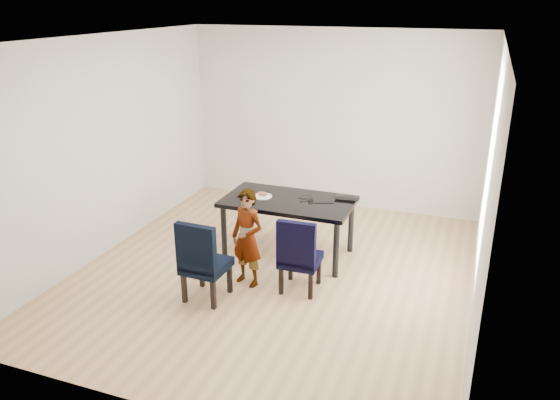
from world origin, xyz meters
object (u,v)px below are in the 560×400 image
(dining_table, at_px, (288,227))
(child, at_px, (247,238))
(laptop, at_px, (348,198))
(chair_right, at_px, (301,253))
(plate, at_px, (263,196))
(chair_left, at_px, (206,259))

(dining_table, height_order, child, child)
(dining_table, relative_size, laptop, 5.35)
(chair_right, bearing_deg, plate, 132.89)
(chair_left, relative_size, plate, 3.97)
(child, height_order, laptop, child)
(chair_left, distance_m, plate, 1.33)
(chair_right, bearing_deg, chair_left, -151.50)
(plate, height_order, laptop, laptop)
(dining_table, distance_m, child, 0.90)
(laptop, bearing_deg, plate, 12.72)
(chair_left, bearing_deg, child, 58.94)
(plate, bearing_deg, laptop, 16.27)
(dining_table, height_order, plate, plate)
(laptop, bearing_deg, chair_left, 50.48)
(dining_table, bearing_deg, child, -101.93)
(chair_right, xyz_separation_m, child, (-0.60, -0.08, 0.12))
(chair_right, bearing_deg, dining_table, 116.42)
(child, xyz_separation_m, laptop, (0.86, 1.14, 0.19))
(dining_table, bearing_deg, plate, -177.25)
(child, distance_m, plate, 0.88)
(laptop, bearing_deg, chair_right, 72.80)
(dining_table, relative_size, plate, 6.80)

